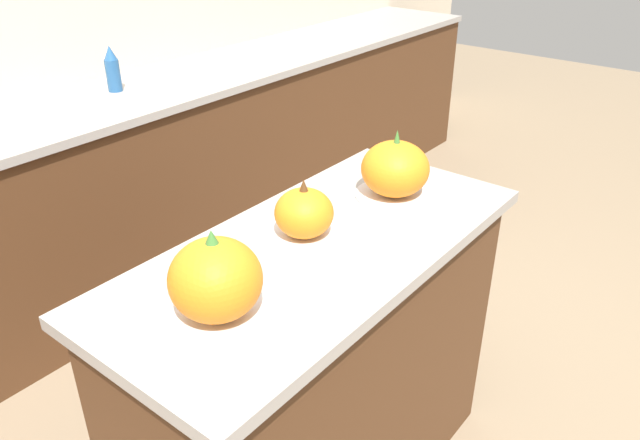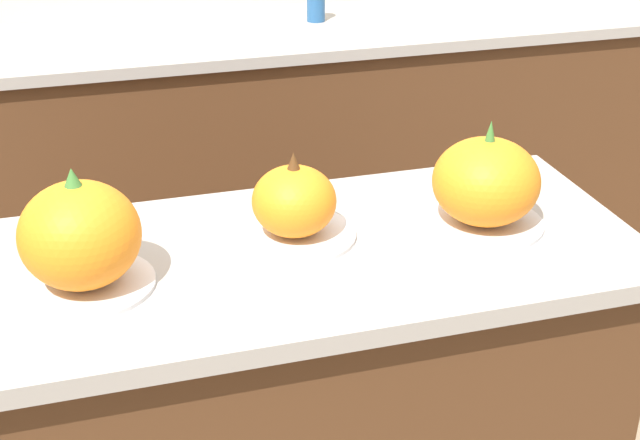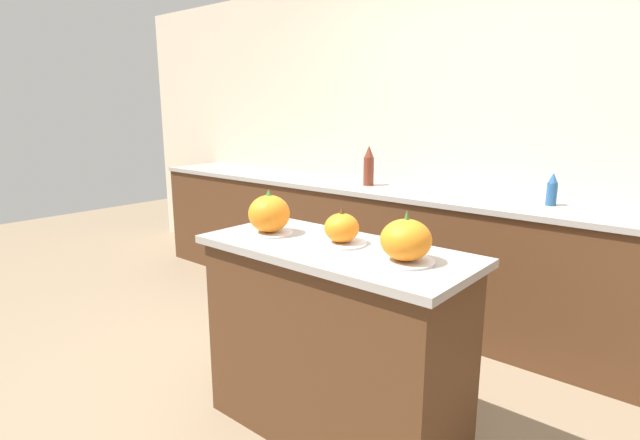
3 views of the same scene
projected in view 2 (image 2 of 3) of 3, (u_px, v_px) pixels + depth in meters
The scene contains 4 objects.
back_counter at pixel (193, 169), 3.02m from camera, with size 6.00×0.60×0.92m.
pumpkin_cake_left at pixel (80, 238), 1.43m from camera, with size 0.23×0.23×0.21m.
pumpkin_cake_center at pixel (294, 205), 1.60m from camera, with size 0.23×0.23×0.17m.
pumpkin_cake_right at pixel (485, 183), 1.64m from camera, with size 0.23×0.23×0.21m.
Camera 2 is at (-0.35, -1.35, 1.67)m, focal length 50.00 mm.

